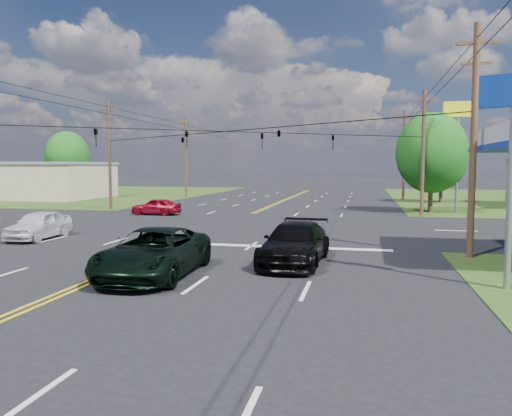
% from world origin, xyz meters
% --- Properties ---
extents(ground, '(280.00, 280.00, 0.00)m').
position_xyz_m(ground, '(0.00, 12.00, 0.00)').
color(ground, black).
rests_on(ground, ground).
extents(grass_nw, '(46.00, 48.00, 0.03)m').
position_xyz_m(grass_nw, '(-35.00, 44.00, 0.00)').
color(grass_nw, '#223F14').
rests_on(grass_nw, ground).
extents(stop_bar, '(10.00, 0.50, 0.02)m').
position_xyz_m(stop_bar, '(5.00, 4.00, 0.00)').
color(stop_bar, silver).
rests_on(stop_bar, ground).
extents(retail_nw, '(16.00, 11.00, 4.00)m').
position_xyz_m(retail_nw, '(-30.00, 34.00, 2.00)').
color(retail_nw, tan).
rests_on(retail_nw, ground).
extents(pole_se, '(1.60, 0.28, 9.50)m').
position_xyz_m(pole_se, '(13.00, 3.00, 4.92)').
color(pole_se, '#3E291A').
rests_on(pole_se, ground).
extents(pole_nw, '(1.60, 0.28, 9.50)m').
position_xyz_m(pole_nw, '(-13.00, 21.00, 4.92)').
color(pole_nw, '#3E291A').
rests_on(pole_nw, ground).
extents(pole_ne, '(1.60, 0.28, 9.50)m').
position_xyz_m(pole_ne, '(13.00, 21.00, 4.92)').
color(pole_ne, '#3E291A').
rests_on(pole_ne, ground).
extents(pole_left_far, '(1.60, 0.28, 10.00)m').
position_xyz_m(pole_left_far, '(-13.00, 40.00, 5.17)').
color(pole_left_far, '#3E291A').
rests_on(pole_left_far, ground).
extents(pole_right_far, '(1.60, 0.28, 10.00)m').
position_xyz_m(pole_right_far, '(13.00, 40.00, 5.17)').
color(pole_right_far, '#3E291A').
rests_on(pole_right_far, ground).
extents(span_wire_signals, '(26.00, 18.00, 1.13)m').
position_xyz_m(span_wire_signals, '(0.00, 12.00, 6.00)').
color(span_wire_signals, black).
rests_on(span_wire_signals, ground).
extents(power_lines, '(26.04, 100.00, 0.64)m').
position_xyz_m(power_lines, '(0.00, 10.00, 8.60)').
color(power_lines, black).
rests_on(power_lines, ground).
extents(tree_right_a, '(5.70, 5.70, 8.18)m').
position_xyz_m(tree_right_a, '(14.00, 24.00, 4.87)').
color(tree_right_a, '#3E291A').
rests_on(tree_right_a, ground).
extents(tree_right_b, '(4.94, 4.94, 7.09)m').
position_xyz_m(tree_right_b, '(16.50, 36.00, 4.22)').
color(tree_right_b, '#3E291A').
rests_on(tree_right_b, ground).
extents(tree_far_l, '(6.08, 6.08, 8.72)m').
position_xyz_m(tree_far_l, '(-32.00, 44.00, 5.19)').
color(tree_far_l, '#3E291A').
rests_on(tree_far_l, ground).
extents(pickup_dkgreen, '(2.92, 5.96, 1.63)m').
position_xyz_m(pickup_dkgreen, '(1.65, -3.01, 0.82)').
color(pickup_dkgreen, black).
rests_on(pickup_dkgreen, ground).
extents(suv_black, '(2.50, 5.56, 1.58)m').
position_xyz_m(suv_black, '(6.10, 0.23, 0.79)').
color(suv_black, black).
rests_on(suv_black, ground).
extents(pickup_white, '(2.02, 4.45, 1.48)m').
position_xyz_m(pickup_white, '(-7.88, 4.00, 0.74)').
color(pickup_white, silver).
rests_on(pickup_white, ground).
extents(sedan_red, '(3.88, 1.64, 1.31)m').
position_xyz_m(sedan_red, '(-7.21, 17.50, 0.66)').
color(sedan_red, maroon).
rests_on(sedan_red, ground).
extents(polesign_ne, '(2.47, 0.45, 8.96)m').
position_xyz_m(polesign_ne, '(15.98, 24.00, 7.10)').
color(polesign_ne, '#A5A5AA').
rests_on(polesign_ne, ground).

